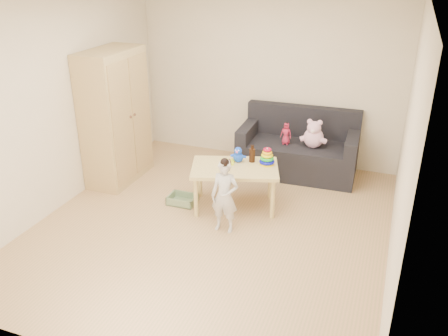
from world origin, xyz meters
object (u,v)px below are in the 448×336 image
at_px(play_table, 235,187).
at_px(toddler, 225,197).
at_px(sofa, 297,158).
at_px(wardrobe, 115,117).

xyz_separation_m(play_table, toddler, (0.08, -0.57, 0.15)).
distance_m(play_table, toddler, 0.60).
bearing_deg(sofa, play_table, -113.97).
height_order(sofa, toddler, toddler).
bearing_deg(sofa, toddler, -105.33).
bearing_deg(toddler, play_table, 97.57).
bearing_deg(play_table, wardrobe, 172.70).
distance_m(sofa, toddler, 1.92).
xyz_separation_m(wardrobe, sofa, (2.34, 1.05, -0.68)).
height_order(play_table, toddler, toddler).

